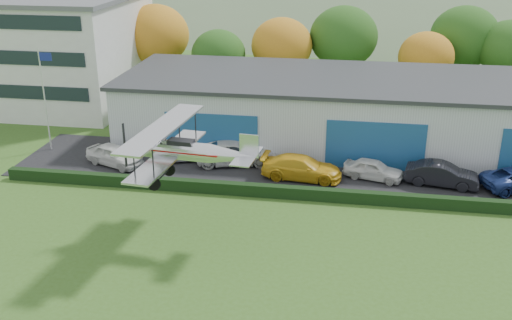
% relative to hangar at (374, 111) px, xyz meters
% --- Properties ---
extents(apron, '(48.00, 9.00, 0.05)m').
position_rel_hangar_xyz_m(apron, '(-2.00, -6.98, -2.63)').
color(apron, black).
rests_on(apron, ground).
extents(hedge, '(46.00, 0.60, 0.80)m').
position_rel_hangar_xyz_m(hedge, '(-2.00, -11.78, -2.26)').
color(hedge, black).
rests_on(hedge, ground).
extents(hangar, '(40.60, 12.60, 5.30)m').
position_rel_hangar_xyz_m(hangar, '(0.00, 0.00, 0.00)').
color(hangar, '#B2B7BC').
rests_on(hangar, ground).
extents(office_block, '(20.60, 15.60, 10.40)m').
position_rel_hangar_xyz_m(office_block, '(-33.00, 7.02, 2.56)').
color(office_block, silver).
rests_on(office_block, ground).
extents(flagpole, '(1.05, 0.10, 8.00)m').
position_rel_hangar_xyz_m(flagpole, '(-24.88, -5.98, 2.13)').
color(flagpole, silver).
rests_on(flagpole, ground).
extents(tree_belt, '(75.70, 13.22, 10.12)m').
position_rel_hangar_xyz_m(tree_belt, '(-4.15, 12.64, 2.95)').
color(tree_belt, '#3D2614').
rests_on(tree_belt, ground).
extents(distant_hills, '(430.00, 196.00, 56.00)m').
position_rel_hangar_xyz_m(distant_hills, '(-9.38, 112.02, -15.70)').
color(distant_hills, '#4C6642').
rests_on(distant_hills, ground).
extents(car_0, '(4.91, 3.43, 1.55)m').
position_rel_hangar_xyz_m(car_0, '(-18.75, -8.31, -1.83)').
color(car_0, silver).
rests_on(car_0, apron).
extents(car_1, '(4.33, 2.72, 1.35)m').
position_rel_hangar_xyz_m(car_1, '(-14.05, -6.67, -1.93)').
color(car_1, silver).
rests_on(car_1, apron).
extents(car_2, '(6.42, 4.06, 1.65)m').
position_rel_hangar_xyz_m(car_2, '(-10.05, -6.45, -1.78)').
color(car_2, silver).
rests_on(car_2, apron).
extents(car_3, '(5.72, 2.66, 1.62)m').
position_rel_hangar_xyz_m(car_3, '(-4.99, -8.54, -1.80)').
color(car_3, gold).
rests_on(car_3, apron).
extents(car_4, '(4.40, 2.69, 1.40)m').
position_rel_hangar_xyz_m(car_4, '(-0.07, -7.80, -1.91)').
color(car_4, silver).
rests_on(car_4, apron).
extents(car_5, '(5.03, 2.48, 1.59)m').
position_rel_hangar_xyz_m(car_5, '(4.48, -8.20, -1.81)').
color(car_5, black).
rests_on(car_5, apron).
extents(biplane, '(7.69, 8.83, 3.29)m').
position_rel_hangar_xyz_m(biplane, '(-10.65, -17.79, 2.66)').
color(biplane, silver).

